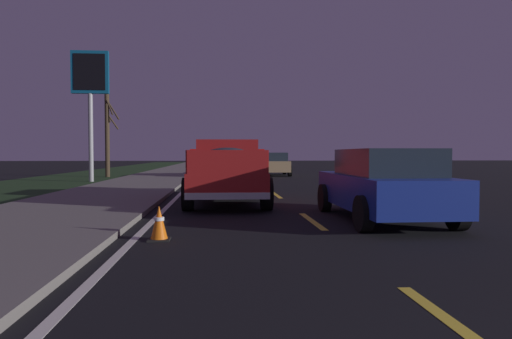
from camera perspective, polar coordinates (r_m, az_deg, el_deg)
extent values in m
plane|color=black|center=(27.54, -0.50, -1.01)|extent=(144.00, 144.00, 0.00)
cube|color=slate|center=(27.72, -12.34, -0.92)|extent=(108.00, 4.00, 0.12)
cube|color=#1E3819|center=(28.83, -22.24, -1.02)|extent=(108.00, 6.00, 0.01)
cube|color=yellow|center=(4.15, 25.18, -18.30)|extent=(2.40, 0.14, 0.01)
cube|color=yellow|center=(9.66, 7.19, -6.54)|extent=(2.40, 0.14, 0.01)
cube|color=yellow|center=(15.63, 2.62, -3.27)|extent=(2.40, 0.14, 0.01)
cube|color=yellow|center=(22.24, 0.47, -1.71)|extent=(2.40, 0.14, 0.01)
cube|color=yellow|center=(28.37, -0.62, -0.92)|extent=(2.40, 0.14, 0.01)
cube|color=yellow|center=(35.20, -1.39, -0.36)|extent=(2.40, 0.14, 0.01)
cube|color=yellow|center=(41.28, -1.86, -0.02)|extent=(2.40, 0.14, 0.01)
cube|color=yellow|center=(46.37, -2.16, 0.20)|extent=(2.40, 0.14, 0.01)
cube|color=yellow|center=(51.69, -2.41, 0.38)|extent=(2.40, 0.14, 0.01)
cube|color=yellow|center=(57.65, -2.63, 0.54)|extent=(2.40, 0.14, 0.01)
cube|color=yellow|center=(63.27, -2.80, 0.67)|extent=(2.40, 0.14, 0.01)
cube|color=yellow|center=(69.89, -2.97, 0.79)|extent=(2.40, 0.14, 0.01)
cube|color=yellow|center=(76.28, -3.11, 0.89)|extent=(2.40, 0.14, 0.01)
cube|color=yellow|center=(81.28, -3.20, 0.95)|extent=(2.40, 0.14, 0.01)
cube|color=silver|center=(27.50, -7.59, -1.03)|extent=(108.00, 0.14, 0.01)
cube|color=maroon|center=(13.13, -3.69, -1.36)|extent=(5.43, 2.08, 0.60)
cube|color=maroon|center=(14.30, -3.70, 1.92)|extent=(2.19, 1.87, 0.90)
cube|color=#1E2833|center=(13.25, -3.69, 2.13)|extent=(0.06, 1.44, 0.50)
cube|color=maroon|center=(12.07, -8.16, 1.09)|extent=(3.02, 0.12, 0.56)
cube|color=maroon|center=(12.07, 0.78, 1.11)|extent=(3.02, 0.12, 0.56)
cube|color=maroon|center=(10.45, -3.68, 0.98)|extent=(0.11, 1.88, 0.56)
cube|color=silver|center=(10.49, -3.67, -3.40)|extent=(0.15, 2.00, 0.16)
cube|color=red|center=(10.49, -8.06, 2.06)|extent=(0.06, 0.14, 0.20)
cube|color=red|center=(10.49, 0.70, 2.08)|extent=(0.06, 0.14, 0.20)
ellipsoid|color=#232833|center=(12.03, -3.69, 1.30)|extent=(2.61, 1.56, 0.64)
sphere|color=silver|center=(12.54, -5.33, 0.68)|extent=(0.40, 0.40, 0.40)
sphere|color=beige|center=(11.44, -2.18, 0.46)|extent=(0.34, 0.34, 0.34)
cylinder|color=black|center=(14.96, -7.52, -1.92)|extent=(0.84, 0.28, 0.84)
cylinder|color=black|center=(14.96, 0.15, -1.91)|extent=(0.84, 0.28, 0.84)
cylinder|color=black|center=(11.42, -8.71, -3.13)|extent=(0.84, 0.28, 0.84)
cylinder|color=black|center=(11.42, 1.36, -3.11)|extent=(0.84, 0.28, 0.84)
cube|color=maroon|center=(27.66, -4.23, 0.30)|extent=(4.44, 1.89, 0.70)
cube|color=#1E2833|center=(27.40, -4.22, 1.60)|extent=(2.50, 1.63, 0.56)
cylinder|color=black|center=(29.16, -6.08, -0.19)|extent=(0.68, 0.22, 0.68)
cylinder|color=black|center=(29.20, -2.54, -0.18)|extent=(0.68, 0.22, 0.68)
cylinder|color=black|center=(26.17, -6.11, -0.44)|extent=(0.68, 0.22, 0.68)
cylinder|color=black|center=(26.22, -2.18, -0.42)|extent=(0.68, 0.22, 0.68)
cube|color=red|center=(25.51, -4.10, 0.27)|extent=(0.11, 1.51, 0.10)
cube|color=#9E845B|center=(30.22, 2.29, 0.44)|extent=(4.45, 1.93, 0.70)
cube|color=#1E2833|center=(29.96, 2.34, 1.64)|extent=(2.51, 1.65, 0.56)
cylinder|color=black|center=(31.65, 0.42, -0.01)|extent=(0.68, 0.22, 0.68)
cylinder|color=black|center=(31.80, 3.66, -0.01)|extent=(0.68, 0.22, 0.68)
cylinder|color=black|center=(28.66, 0.77, -0.22)|extent=(0.68, 0.22, 0.68)
cylinder|color=black|center=(28.84, 4.34, -0.21)|extent=(0.68, 0.22, 0.68)
cube|color=red|center=(28.07, 2.69, 0.43)|extent=(0.12, 1.51, 0.10)
cube|color=navy|center=(10.10, 15.77, -2.65)|extent=(4.41, 1.82, 0.70)
cube|color=#1E2833|center=(9.84, 16.32, 0.90)|extent=(2.47, 1.59, 0.56)
cylinder|color=black|center=(11.29, 8.78, -3.60)|extent=(0.68, 0.22, 0.68)
cylinder|color=black|center=(11.84, 17.29, -3.40)|extent=(0.68, 0.22, 0.68)
cylinder|color=black|center=(8.43, 13.59, -5.52)|extent=(0.68, 0.22, 0.68)
cylinder|color=black|center=(9.16, 24.38, -5.04)|extent=(0.68, 0.22, 0.68)
cube|color=red|center=(8.13, 21.12, -3.46)|extent=(0.09, 1.51, 0.10)
cylinder|color=#99999E|center=(24.85, -20.41, 6.37)|extent=(0.24, 0.24, 6.78)
cube|color=navy|center=(25.13, -20.48, 11.58)|extent=(0.24, 1.90, 2.20)
cube|color=black|center=(25.01, -20.56, 11.63)|extent=(0.04, 1.60, 1.87)
cylinder|color=#423323|center=(29.51, -18.50, 4.22)|extent=(0.28, 0.28, 5.29)
cylinder|color=#423323|center=(29.09, -18.25, 7.64)|extent=(1.02, 0.68, 1.12)
cylinder|color=#423323|center=(29.33, -17.87, 7.33)|extent=(0.46, 0.89, 1.33)
cylinder|color=#423323|center=(30.05, -18.35, 6.76)|extent=(1.01, 0.15, 1.01)
cylinder|color=#423323|center=(29.54, -17.88, 5.90)|extent=(0.22, 0.73, 1.05)
cube|color=black|center=(7.65, -12.28, -8.74)|extent=(0.36, 0.36, 0.03)
cone|color=orange|center=(7.60, -12.30, -6.59)|extent=(0.28, 0.28, 0.55)
cylinder|color=white|center=(7.59, -12.30, -6.18)|extent=(0.17, 0.17, 0.06)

